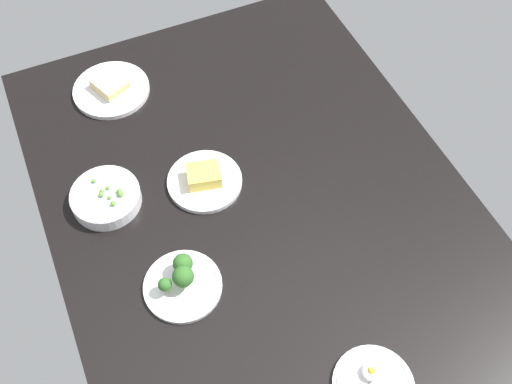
{
  "coord_description": "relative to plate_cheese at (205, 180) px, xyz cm",
  "views": [
    {
      "loc": [
        77.29,
        -34.2,
        132.64
      ],
      "look_at": [
        0.0,
        0.0,
        6.0
      ],
      "focal_mm": 41.64,
      "sensor_mm": 36.0,
      "label": 1
    }
  ],
  "objects": [
    {
      "name": "plate_broccoli",
      "position": [
        25.45,
        -15.36,
        0.92
      ],
      "size": [
        18.57,
        18.57,
        8.39
      ],
      "color": "silver",
      "rests_on": "dining_table"
    },
    {
      "name": "plate_sandwich",
      "position": [
        -41.57,
        -13.26,
        -0.17
      ],
      "size": [
        22.23,
        22.23,
        4.67
      ],
      "color": "silver",
      "rests_on": "dining_table"
    },
    {
      "name": "bowl_peas",
      "position": [
        -4.59,
        -25.13,
        0.73
      ],
      "size": [
        17.88,
        17.88,
        5.3
      ],
      "color": "silver",
      "rests_on": "dining_table"
    },
    {
      "name": "dining_table",
      "position": [
        9.32,
        10.61,
        -3.49
      ],
      "size": [
        141.07,
        105.15,
        4.0
      ],
      "primitive_type": "cube",
      "color": "black",
      "rests_on": "ground"
    },
    {
      "name": "plate_cheese",
      "position": [
        0.0,
        0.0,
        0.0
      ],
      "size": [
        19.66,
        19.66,
        5.36
      ],
      "color": "silver",
      "rests_on": "dining_table"
    }
  ]
}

